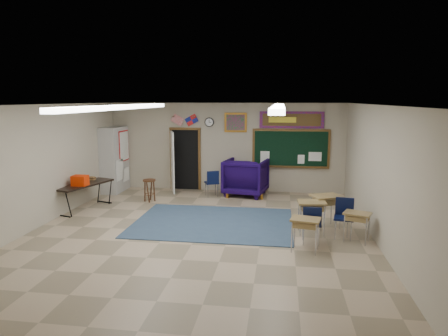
# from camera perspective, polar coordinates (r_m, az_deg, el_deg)

# --- Properties ---
(floor) EXTENTS (9.00, 9.00, 0.00)m
(floor) POSITION_cam_1_polar(r_m,az_deg,el_deg) (9.61, -3.56, -9.17)
(floor) COLOR tan
(floor) RESTS_ON ground
(back_wall) EXTENTS (8.00, 0.04, 3.00)m
(back_wall) POSITION_cam_1_polar(r_m,az_deg,el_deg) (13.62, 0.21, 2.98)
(back_wall) COLOR #ACA48B
(back_wall) RESTS_ON floor
(front_wall) EXTENTS (8.00, 0.04, 3.00)m
(front_wall) POSITION_cam_1_polar(r_m,az_deg,el_deg) (5.05, -14.28, -9.31)
(front_wall) COLOR #ACA48B
(front_wall) RESTS_ON floor
(left_wall) EXTENTS (0.04, 9.00, 3.00)m
(left_wall) POSITION_cam_1_polar(r_m,az_deg,el_deg) (10.78, -24.96, 0.23)
(left_wall) COLOR #ACA48B
(left_wall) RESTS_ON floor
(right_wall) EXTENTS (0.04, 9.00, 3.00)m
(right_wall) POSITION_cam_1_polar(r_m,az_deg,el_deg) (9.29, 21.27, -0.94)
(right_wall) COLOR #ACA48B
(right_wall) RESTS_ON floor
(ceiling) EXTENTS (8.00, 9.00, 0.04)m
(ceiling) POSITION_cam_1_polar(r_m,az_deg,el_deg) (9.09, -3.77, 9.01)
(ceiling) COLOR #BBBBB6
(ceiling) RESTS_ON back_wall
(area_rug) EXTENTS (4.00, 3.00, 0.02)m
(area_rug) POSITION_cam_1_polar(r_m,az_deg,el_deg) (10.32, -1.56, -7.75)
(area_rug) COLOR #30465C
(area_rug) RESTS_ON floor
(fluorescent_strips) EXTENTS (3.86, 6.00, 0.10)m
(fluorescent_strips) POSITION_cam_1_polar(r_m,az_deg,el_deg) (9.09, -3.76, 8.63)
(fluorescent_strips) COLOR white
(fluorescent_strips) RESTS_ON ceiling
(doorway) EXTENTS (1.10, 0.89, 2.16)m
(doorway) POSITION_cam_1_polar(r_m,az_deg,el_deg) (13.82, -6.06, 1.17)
(doorway) COLOR black
(doorway) RESTS_ON back_wall
(chalkboard) EXTENTS (2.55, 0.14, 1.30)m
(chalkboard) POSITION_cam_1_polar(r_m,az_deg,el_deg) (13.46, 9.51, 2.61)
(chalkboard) COLOR brown
(chalkboard) RESTS_ON back_wall
(bulletin_board) EXTENTS (2.10, 0.05, 0.55)m
(bulletin_board) POSITION_cam_1_polar(r_m,az_deg,el_deg) (13.38, 9.63, 6.80)
(bulletin_board) COLOR #B1210F
(bulletin_board) RESTS_ON back_wall
(framed_art_print) EXTENTS (0.75, 0.05, 0.65)m
(framed_art_print) POSITION_cam_1_polar(r_m,az_deg,el_deg) (13.47, 1.67, 6.52)
(framed_art_print) COLOR #A2691F
(framed_art_print) RESTS_ON back_wall
(wall_clock) EXTENTS (0.32, 0.05, 0.32)m
(wall_clock) POSITION_cam_1_polar(r_m,az_deg,el_deg) (13.60, -2.12, 6.55)
(wall_clock) COLOR black
(wall_clock) RESTS_ON back_wall
(wall_flags) EXTENTS (1.16, 0.06, 0.70)m
(wall_flags) POSITION_cam_1_polar(r_m,az_deg,el_deg) (13.75, -5.66, 7.09)
(wall_flags) COLOR red
(wall_flags) RESTS_ON back_wall
(storage_cabinet) EXTENTS (0.59, 1.25, 2.20)m
(storage_cabinet) POSITION_cam_1_polar(r_m,az_deg,el_deg) (14.06, -15.34, 1.19)
(storage_cabinet) COLOR #ABAAA6
(storage_cabinet) RESTS_ON floor
(wingback_armchair) EXTENTS (1.51, 1.54, 1.21)m
(wingback_armchair) POSITION_cam_1_polar(r_m,az_deg,el_deg) (13.11, 3.14, -1.29)
(wingback_armchair) COLOR #120532
(wingback_armchair) RESTS_ON floor
(student_chair_reading) EXTENTS (0.57, 0.57, 0.86)m
(student_chair_reading) POSITION_cam_1_polar(r_m,az_deg,el_deg) (12.93, -1.77, -2.20)
(student_chair_reading) COLOR black
(student_chair_reading) RESTS_ON floor
(student_chair_desk_a) EXTENTS (0.44, 0.44, 0.86)m
(student_chair_desk_a) POSITION_cam_1_polar(r_m,az_deg,el_deg) (8.98, 12.35, -7.86)
(student_chair_desk_a) COLOR black
(student_chair_desk_a) RESTS_ON floor
(student_chair_desk_b) EXTENTS (0.53, 0.53, 0.90)m
(student_chair_desk_b) POSITION_cam_1_polar(r_m,az_deg,el_deg) (9.48, 16.74, -6.99)
(student_chair_desk_b) COLOR black
(student_chair_desk_b) RESTS_ON floor
(student_desk_front_left) EXTENTS (0.67, 0.52, 0.77)m
(student_desk_front_left) POSITION_cam_1_polar(r_m,az_deg,el_deg) (9.63, 12.38, -6.66)
(student_desk_front_left) COLOR olive
(student_desk_front_left) RESTS_ON floor
(student_desk_front_right) EXTENTS (0.83, 0.74, 0.81)m
(student_desk_front_right) POSITION_cam_1_polar(r_m,az_deg,el_deg) (10.13, 14.33, -5.79)
(student_desk_front_right) COLOR olive
(student_desk_front_right) RESTS_ON floor
(student_desk_back_left) EXTENTS (0.66, 0.55, 0.70)m
(student_desk_back_left) POSITION_cam_1_polar(r_m,az_deg,el_deg) (8.53, 11.51, -9.07)
(student_desk_back_left) COLOR olive
(student_desk_back_left) RESTS_ON floor
(student_desk_back_right) EXTENTS (0.67, 0.60, 0.67)m
(student_desk_back_right) POSITION_cam_1_polar(r_m,az_deg,el_deg) (9.36, 18.43, -7.80)
(student_desk_back_right) COLOR olive
(student_desk_back_right) RESTS_ON floor
(folding_table) EXTENTS (1.12, 1.92, 1.04)m
(folding_table) POSITION_cam_1_polar(r_m,az_deg,el_deg) (12.09, -19.30, -3.71)
(folding_table) COLOR black
(folding_table) RESTS_ON floor
(wooden_stool) EXTENTS (0.39, 0.39, 0.69)m
(wooden_stool) POSITION_cam_1_polar(r_m,az_deg,el_deg) (12.52, -10.60, -3.12)
(wooden_stool) COLOR #452414
(wooden_stool) RESTS_ON floor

